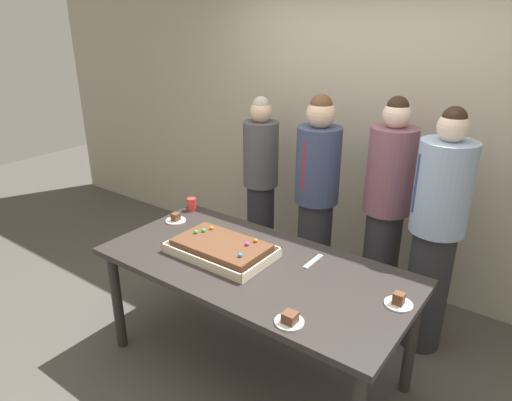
% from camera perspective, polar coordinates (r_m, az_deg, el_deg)
% --- Properties ---
extents(ground_plane, '(12.00, 12.00, 0.00)m').
position_cam_1_polar(ground_plane, '(3.34, -0.20, -19.83)').
color(ground_plane, '#4C4742').
extents(interior_back_panel, '(8.00, 0.12, 3.00)m').
position_cam_1_polar(interior_back_panel, '(3.96, 13.95, 10.80)').
color(interior_back_panel, '#B2A893').
rests_on(interior_back_panel, ground_plane).
extents(party_table, '(1.96, 0.95, 0.80)m').
position_cam_1_polar(party_table, '(2.91, -0.22, -9.32)').
color(party_table, '#2D2826').
rests_on(party_table, ground_plane).
extents(sheet_cake, '(0.66, 0.42, 0.11)m').
position_cam_1_polar(sheet_cake, '(2.96, -4.34, -5.96)').
color(sheet_cake, beige).
rests_on(sheet_cake, party_table).
extents(plated_slice_near_left, '(0.15, 0.15, 0.07)m').
position_cam_1_polar(plated_slice_near_left, '(2.59, 17.34, -11.93)').
color(plated_slice_near_left, white).
rests_on(plated_slice_near_left, party_table).
extents(plated_slice_near_right, '(0.15, 0.15, 0.07)m').
position_cam_1_polar(plated_slice_near_right, '(3.47, -9.97, -2.29)').
color(plated_slice_near_right, white).
rests_on(plated_slice_near_right, party_table).
extents(plated_slice_far_left, '(0.15, 0.15, 0.06)m').
position_cam_1_polar(plated_slice_far_left, '(2.36, 4.21, -14.57)').
color(plated_slice_far_left, white).
rests_on(plated_slice_far_left, party_table).
extents(drink_cup_nearest, '(0.07, 0.07, 0.10)m').
position_cam_1_polar(drink_cup_nearest, '(3.64, -8.02, -0.48)').
color(drink_cup_nearest, red).
rests_on(drink_cup_nearest, party_table).
extents(cake_server_utensil, '(0.03, 0.20, 0.01)m').
position_cam_1_polar(cake_server_utensil, '(2.90, 7.14, -7.52)').
color(cake_server_utensil, silver).
rests_on(cake_server_utensil, party_table).
extents(person_serving_front, '(0.34, 0.34, 1.71)m').
position_cam_1_polar(person_serving_front, '(3.62, 7.51, 0.17)').
color(person_serving_front, '#28282D').
rests_on(person_serving_front, ground_plane).
extents(person_green_shirt_behind, '(0.34, 0.34, 1.73)m').
position_cam_1_polar(person_green_shirt_behind, '(3.52, 15.89, -1.09)').
color(person_green_shirt_behind, '#28282D').
rests_on(person_green_shirt_behind, ground_plane).
extents(person_striped_tie_right, '(0.31, 0.31, 1.61)m').
position_cam_1_polar(person_striped_tie_right, '(4.06, 0.59, 2.08)').
color(person_striped_tie_right, '#28282D').
rests_on(person_striped_tie_right, ground_plane).
extents(person_far_right_suit, '(0.36, 0.36, 1.73)m').
position_cam_1_polar(person_far_right_suit, '(3.27, 21.49, -3.74)').
color(person_far_right_suit, '#28282D').
rests_on(person_far_right_suit, ground_plane).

